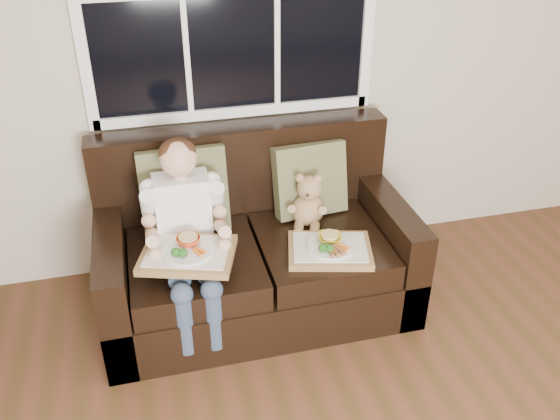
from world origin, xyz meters
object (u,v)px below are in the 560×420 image
object	(u,v)px
tray_right	(330,248)
child	(185,220)
teddy_bear	(309,204)
tray_left	(188,253)
loveseat	(254,253)

from	to	relation	value
tray_right	child	bearing A→B (deg)	-178.92
child	teddy_bear	distance (m)	0.72
tray_left	tray_right	xyz separation A→B (m)	(0.74, -0.01, -0.10)
loveseat	child	size ratio (longest dim) A/B	1.81
tray_left	child	bearing A→B (deg)	103.33
teddy_bear	tray_left	bearing A→B (deg)	-137.14
child	tray_right	bearing A→B (deg)	-13.35
teddy_bear	tray_right	xyz separation A→B (m)	(0.03, -0.31, -0.10)
tray_left	tray_right	size ratio (longest dim) A/B	1.06
loveseat	teddy_bear	world-z (taller)	loveseat
teddy_bear	tray_left	distance (m)	0.78
child	loveseat	bearing A→B (deg)	18.07
child	teddy_bear	xyz separation A→B (m)	(0.70, 0.14, -0.08)
child	tray_right	xyz separation A→B (m)	(0.73, -0.17, -0.18)
teddy_bear	tray_left	size ratio (longest dim) A/B	0.62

